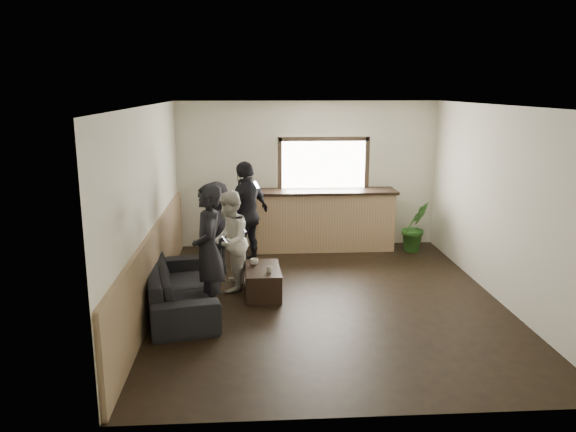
{
  "coord_description": "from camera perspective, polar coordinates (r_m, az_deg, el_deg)",
  "views": [
    {
      "loc": [
        -1.07,
        -7.69,
        3.04
      ],
      "look_at": [
        -0.55,
        0.4,
        1.18
      ],
      "focal_mm": 35.0,
      "sensor_mm": 36.0,
      "label": 1
    }
  ],
  "objects": [
    {
      "name": "bar_counter",
      "position": [
        10.74,
        3.71,
        -0.01
      ],
      "size": [
        2.7,
        0.68,
        2.13
      ],
      "color": "tan",
      "rests_on": "ground"
    },
    {
      "name": "person_b",
      "position": [
        8.54,
        -6.0,
        -2.55
      ],
      "size": [
        0.67,
        0.82,
        1.54
      ],
      "rotation": [
        0.0,
        0.0,
        -1.7
      ],
      "color": "beige",
      "rests_on": "ground"
    },
    {
      "name": "coffee_table",
      "position": [
        8.48,
        -2.55,
        -6.62
      ],
      "size": [
        0.53,
        0.93,
        0.41
      ],
      "primitive_type": "cube",
      "rotation": [
        0.0,
        0.0,
        0.02
      ],
      "color": "black",
      "rests_on": "ground"
    },
    {
      "name": "sofa",
      "position": [
        8.04,
        -11.09,
        -7.09
      ],
      "size": [
        1.31,
        2.33,
        0.64
      ],
      "primitive_type": "imported",
      "rotation": [
        0.0,
        0.0,
        1.79
      ],
      "color": "black",
      "rests_on": "ground"
    },
    {
      "name": "person_c",
      "position": [
        9.21,
        -7.35,
        -1.37
      ],
      "size": [
        0.87,
        1.14,
        1.57
      ],
      "rotation": [
        0.0,
        0.0,
        -1.89
      ],
      "color": "black",
      "rests_on": "ground"
    },
    {
      "name": "cup_a",
      "position": [
        8.56,
        -3.44,
        -4.66
      ],
      "size": [
        0.17,
        0.17,
        0.1
      ],
      "primitive_type": "imported",
      "rotation": [
        0.0,
        0.0,
        4.12
      ],
      "color": "silver",
      "rests_on": "coffee_table"
    },
    {
      "name": "potted_plant",
      "position": [
        10.86,
        12.79,
        -1.06
      ],
      "size": [
        0.63,
        0.57,
        0.95
      ],
      "primitive_type": "imported",
      "rotation": [
        0.0,
        0.0,
        0.32
      ],
      "color": "#2D6623",
      "rests_on": "ground"
    },
    {
      "name": "person_d",
      "position": [
        9.64,
        -4.21,
        0.17
      ],
      "size": [
        1.02,
        1.12,
        1.83
      ],
      "rotation": [
        0.0,
        0.0,
        -2.25
      ],
      "color": "black",
      "rests_on": "ground"
    },
    {
      "name": "ground",
      "position": [
        8.33,
        3.96,
        -8.5
      ],
      "size": [
        5.0,
        6.0,
        0.01
      ],
      "primitive_type": "cube",
      "color": "black"
    },
    {
      "name": "person_a",
      "position": [
        7.65,
        -8.09,
        -3.47
      ],
      "size": [
        0.52,
        0.7,
        1.79
      ],
      "rotation": [
        0.0,
        0.0,
        -1.45
      ],
      "color": "black",
      "rests_on": "ground"
    },
    {
      "name": "room_shell",
      "position": [
        7.85,
        -1.21,
        1.37
      ],
      "size": [
        5.01,
        6.01,
        2.8
      ],
      "color": "silver",
      "rests_on": "ground"
    },
    {
      "name": "cup_b",
      "position": [
        8.22,
        -1.9,
        -5.43
      ],
      "size": [
        0.11,
        0.11,
        0.09
      ],
      "primitive_type": "imported",
      "rotation": [
        0.0,
        0.0,
        1.76
      ],
      "color": "silver",
      "rests_on": "coffee_table"
    }
  ]
}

